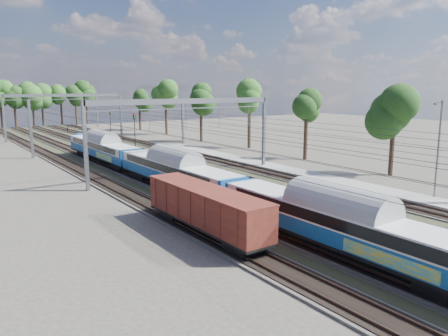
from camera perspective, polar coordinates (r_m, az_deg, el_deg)
ground at (r=29.76m, az=26.27°, el=-10.70°), size 220.00×220.00×0.00m
track_bed at (r=63.76m, az=-11.67°, el=1.12°), size 21.00×130.00×0.34m
platform at (r=50.37m, az=12.95°, el=-1.32°), size 3.00×70.00×0.30m
catenary at (r=70.31m, az=-14.13°, el=7.04°), size 25.65×130.00×9.00m
tree_belt at (r=110.51m, az=-17.97°, el=8.69°), size 38.91×101.91×11.96m
emu_train at (r=42.88m, az=-6.13°, el=0.07°), size 2.92×61.75×4.27m
freight_boxcar at (r=30.58m, az=-2.45°, el=-5.18°), size 2.58×12.45×3.21m
worker at (r=108.95m, az=-19.72°, el=4.91°), size 0.56×0.69×1.65m
signal_near at (r=71.45m, az=-11.59°, el=5.15°), size 0.38×0.35×6.09m
signal_far at (r=96.38m, az=-14.64°, el=6.00°), size 0.32×0.29×5.18m
lamp_post at (r=43.76m, az=26.16°, el=2.53°), size 1.53×0.57×9.11m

